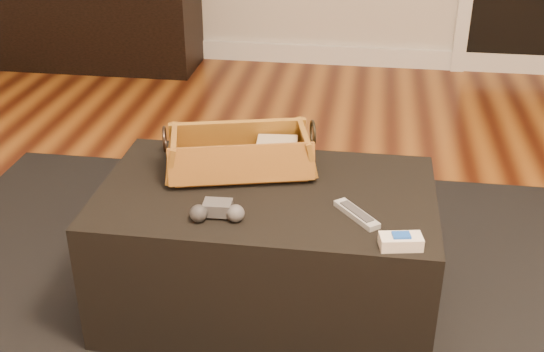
# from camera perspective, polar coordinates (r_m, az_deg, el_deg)

# --- Properties ---
(baseboard) EXTENTS (5.00, 0.04, 0.12)m
(baseboard) POSITION_cam_1_polar(r_m,az_deg,el_deg) (4.48, 4.27, 10.09)
(baseboard) COLOR white
(baseboard) RESTS_ON floor
(media_cabinet) EXTENTS (1.40, 0.45, 0.55)m
(media_cabinet) POSITION_cam_1_polar(r_m,az_deg,el_deg) (4.56, -15.32, 12.34)
(media_cabinet) COLOR black
(media_cabinet) RESTS_ON floor
(area_rug) EXTENTS (2.60, 2.00, 0.01)m
(area_rug) POSITION_cam_1_polar(r_m,az_deg,el_deg) (2.23, -0.63, -11.47)
(area_rug) COLOR black
(area_rug) RESTS_ON floor
(ottoman) EXTENTS (1.00, 0.60, 0.42)m
(ottoman) POSITION_cam_1_polar(r_m,az_deg,el_deg) (2.14, -0.45, -6.13)
(ottoman) COLOR black
(ottoman) RESTS_ON area_rug
(tv_remote) EXTENTS (0.24, 0.13, 0.03)m
(tv_remote) POSITION_cam_1_polar(r_m,az_deg,el_deg) (2.11, -3.28, 0.90)
(tv_remote) COLOR black
(tv_remote) RESTS_ON wicker_basket
(cloth_bundle) EXTENTS (0.13, 0.10, 0.07)m
(cloth_bundle) POSITION_cam_1_polar(r_m,az_deg,el_deg) (2.16, 0.44, 2.21)
(cloth_bundle) COLOR tan
(cloth_bundle) RESTS_ON wicker_basket
(wicker_basket) EXTENTS (0.50, 0.34, 0.16)m
(wicker_basket) POSITION_cam_1_polar(r_m,az_deg,el_deg) (2.12, -2.70, 1.75)
(wicker_basket) COLOR #A36324
(wicker_basket) RESTS_ON ottoman
(game_controller) EXTENTS (0.16, 0.09, 0.05)m
(game_controller) POSITION_cam_1_polar(r_m,az_deg,el_deg) (1.88, -4.60, -2.95)
(game_controller) COLOR #404044
(game_controller) RESTS_ON ottoman
(silver_remote) EXTENTS (0.13, 0.15, 0.02)m
(silver_remote) POSITION_cam_1_polar(r_m,az_deg,el_deg) (1.91, 7.09, -3.17)
(silver_remote) COLOR #B4B8BC
(silver_remote) RESTS_ON ottoman
(cream_gadget) EXTENTS (0.12, 0.07, 0.04)m
(cream_gadget) POSITION_cam_1_polar(r_m,az_deg,el_deg) (1.79, 10.72, -5.40)
(cream_gadget) COLOR white
(cream_gadget) RESTS_ON ottoman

